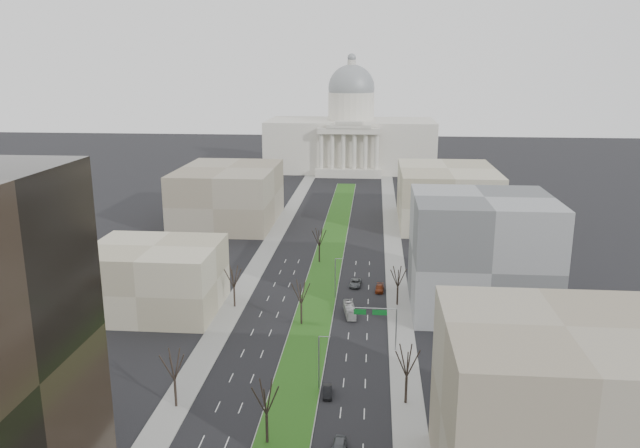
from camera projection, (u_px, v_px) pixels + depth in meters
The scene contains 25 objects.
ground at pixel (327, 263), 161.67m from camera, with size 600.00×600.00×0.00m, color black.
median at pixel (327, 264), 160.67m from camera, with size 8.00×222.03×0.20m.
sidewalk_left at pixel (240, 295), 139.01m from camera, with size 5.00×330.00×0.15m, color gray.
sidewalk_right at pixel (398, 300), 136.05m from camera, with size 5.00×330.00×0.15m, color gray.
capitol at pixel (351, 136), 301.97m from camera, with size 80.00×46.00×55.00m.
building_beige_left at pixel (155, 278), 128.96m from camera, with size 26.00×22.00×14.00m, color tan.
building_tan_right at pixel (556, 415), 71.23m from camera, with size 26.00×24.00×22.00m, color gray.
building_grey_right at pixel (481, 253), 128.79m from camera, with size 28.00×26.00×24.00m, color slate.
building_far_left at pixel (229, 195), 201.00m from camera, with size 30.00×40.00×18.00m, color gray.
building_far_right at pixel (446, 196), 199.89m from camera, with size 30.00×40.00×18.00m, color tan.
tree_left_mid at pixel (174, 364), 91.92m from camera, with size 5.40×5.40×9.72m.
tree_left_far at pixel (234, 276), 130.55m from camera, with size 5.28×5.28×9.50m.
tree_right_mid at pixel (407, 360), 92.82m from camera, with size 5.52×5.52×9.94m.
tree_right_far at pixel (398, 276), 131.57m from camera, with size 5.04×5.04×9.07m.
tree_median_a at pixel (266, 397), 82.91m from camera, with size 5.40×5.40×9.72m.
tree_median_b at pixel (301, 291), 121.51m from camera, with size 5.40×5.40×9.72m.
tree_median_c at pixel (319, 237), 160.10m from camera, with size 5.40×5.40×9.72m.
streetlamp_median_b at pixel (319, 362), 97.44m from camera, with size 1.90×0.20×9.16m.
streetlamp_median_c at pixel (335, 277), 136.03m from camera, with size 1.90×0.20×9.16m.
mast_arm_signs at pixel (381, 318), 110.79m from camera, with size 9.12×0.24×8.09m.
car_grey_near at pixel (339, 447), 82.34m from camera, with size 1.94×4.82×1.64m, color #54585D.
car_black at pixel (327, 391), 96.73m from camera, with size 1.42×4.08×1.34m, color black.
car_red at pixel (380, 288), 141.14m from camera, with size 1.89×4.64×1.35m, color maroon.
car_grey_far at pixel (355, 283), 144.48m from camera, with size 2.48×5.38×1.49m, color #55595D.
box_van at pixel (350, 310), 127.72m from camera, with size 1.86×7.95×2.21m, color silver.
Camera 1 is at (11.67, -33.68, 49.90)m, focal length 35.00 mm.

